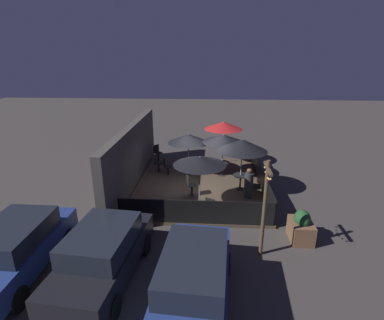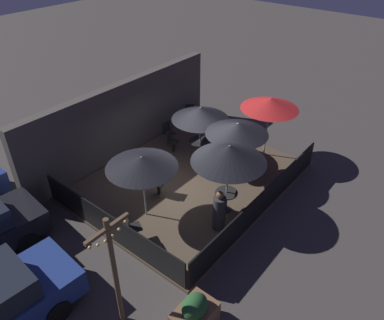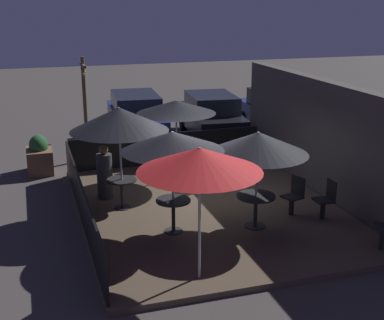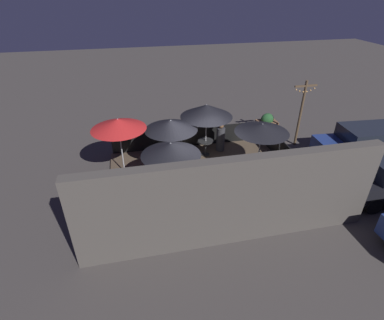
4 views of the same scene
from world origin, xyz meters
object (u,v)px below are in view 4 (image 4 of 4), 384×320
(patio_umbrella_1, at_px, (171,149))
(patron_0, at_px, (221,138))
(dining_table_0, at_px, (172,156))
(patio_umbrella_4, at_px, (118,124))
(patio_umbrella_0, at_px, (171,125))
(dining_table_1, at_px, (172,180))
(patio_umbrella_3, at_px, (262,128))
(patio_chair_4, at_px, (188,199))
(light_post, at_px, (301,110))
(patio_chair_0, at_px, (123,225))
(patio_umbrella_2, at_px, (207,111))
(planter_box, at_px, (266,125))
(patio_chair_3, at_px, (239,169))
(patio_chair_2, at_px, (178,212))
(parked_car_0, at_px, (368,143))
(patio_chair_1, at_px, (276,153))
(dining_table_2, at_px, (206,144))

(patio_umbrella_1, relative_size, patron_0, 1.57)
(dining_table_0, height_order, patron_0, patron_0)
(patio_umbrella_4, bearing_deg, patron_0, -167.57)
(patio_umbrella_0, distance_m, dining_table_1, 2.30)
(dining_table_1, bearing_deg, patio_umbrella_3, -168.99)
(patio_chair_4, relative_size, light_post, 0.28)
(patio_umbrella_3, bearing_deg, light_post, -144.44)
(patio_umbrella_1, height_order, patio_chair_0, patio_umbrella_1)
(patio_umbrella_2, distance_m, planter_box, 4.55)
(patio_umbrella_2, height_order, patio_chair_0, patio_umbrella_2)
(patio_umbrella_2, distance_m, patio_chair_3, 2.93)
(dining_table_0, height_order, dining_table_1, dining_table_0)
(patio_umbrella_1, distance_m, patio_chair_2, 2.20)
(patio_umbrella_1, distance_m, patio_chair_0, 3.03)
(patio_umbrella_4, height_order, patio_chair_3, patio_umbrella_4)
(patio_umbrella_0, height_order, parked_car_0, patio_umbrella_0)
(patio_umbrella_4, relative_size, patio_chair_1, 2.63)
(light_post, xyz_separation_m, parked_car_0, (-2.31, 2.05, -0.99))
(patio_umbrella_2, height_order, planter_box, patio_umbrella_2)
(dining_table_1, xyz_separation_m, patio_chair_0, (1.83, 1.99, -0.05))
(patio_umbrella_0, height_order, patio_chair_3, patio_umbrella_0)
(patio_umbrella_0, height_order, patio_umbrella_2, patio_umbrella_2)
(patio_umbrella_2, distance_m, patio_umbrella_4, 3.77)
(patio_chair_0, xyz_separation_m, patio_chair_2, (-1.76, -0.29, -0.03))
(patio_chair_0, relative_size, patio_chair_4, 1.05)
(dining_table_0, xyz_separation_m, dining_table_1, (0.28, 1.78, 0.01))
(patio_umbrella_1, bearing_deg, patio_chair_0, 47.38)
(patio_umbrella_3, distance_m, light_post, 3.62)
(patio_chair_1, xyz_separation_m, patio_chair_3, (2.03, 0.93, 0.01))
(patron_0, bearing_deg, patio_chair_4, -147.55)
(patio_umbrella_1, xyz_separation_m, patio_chair_1, (-4.75, -1.21, -1.40))
(patio_umbrella_1, distance_m, patron_0, 4.17)
(light_post, bearing_deg, patio_umbrella_2, 3.05)
(patio_umbrella_1, bearing_deg, parked_car_0, -175.07)
(patio_umbrella_0, xyz_separation_m, dining_table_1, (0.28, 1.78, -1.43))
(patio_umbrella_4, relative_size, dining_table_0, 3.28)
(patio_umbrella_3, bearing_deg, patio_umbrella_2, -46.40)
(planter_box, bearing_deg, patio_umbrella_1, 36.91)
(dining_table_0, relative_size, patio_chair_0, 0.78)
(patio_umbrella_3, height_order, patio_umbrella_4, patio_umbrella_4)
(patio_umbrella_3, xyz_separation_m, parked_car_0, (-5.25, -0.05, -1.28))
(planter_box, bearing_deg, dining_table_0, 24.96)
(patio_umbrella_3, xyz_separation_m, patio_chair_2, (3.79, 2.42, -1.52))
(patio_chair_3, bearing_deg, dining_table_2, 0.00)
(patron_0, bearing_deg, dining_table_0, 176.95)
(dining_table_0, distance_m, patio_chair_2, 3.49)
(patron_0, bearing_deg, patio_umbrella_1, -160.61)
(patio_umbrella_3, relative_size, patio_chair_3, 2.34)
(dining_table_2, relative_size, patio_chair_4, 0.80)
(patio_chair_1, relative_size, patio_chair_3, 0.98)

